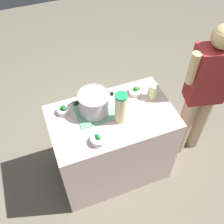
{
  "coord_description": "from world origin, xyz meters",
  "views": [
    {
      "loc": [
        -0.52,
        -1.37,
        2.67
      ],
      "look_at": [
        0.0,
        0.0,
        0.95
      ],
      "focal_mm": 42.87,
      "sensor_mm": 36.0,
      "label": 1
    }
  ],
  "objects_px": {
    "broccoli_bowl_back": "(64,110)",
    "person_cook": "(203,93)",
    "broccoli_bowl_center": "(136,91)",
    "lemonade_pitcher": "(121,108)",
    "cooking_pot": "(94,102)",
    "mason_jar": "(153,91)",
    "broccoli_bowl_front": "(98,140)"
  },
  "relations": [
    {
      "from": "mason_jar",
      "to": "person_cook",
      "type": "height_order",
      "value": "person_cook"
    },
    {
      "from": "lemonade_pitcher",
      "to": "mason_jar",
      "type": "height_order",
      "value": "lemonade_pitcher"
    },
    {
      "from": "lemonade_pitcher",
      "to": "person_cook",
      "type": "relative_size",
      "value": 0.19
    },
    {
      "from": "broccoli_bowl_front",
      "to": "broccoli_bowl_center",
      "type": "relative_size",
      "value": 1.02
    },
    {
      "from": "cooking_pot",
      "to": "broccoli_bowl_front",
      "type": "distance_m",
      "value": 0.34
    },
    {
      "from": "cooking_pot",
      "to": "broccoli_bowl_back",
      "type": "bearing_deg",
      "value": 163.65
    },
    {
      "from": "broccoli_bowl_center",
      "to": "broccoli_bowl_back",
      "type": "bearing_deg",
      "value": 179.44
    },
    {
      "from": "lemonade_pitcher",
      "to": "broccoli_bowl_front",
      "type": "height_order",
      "value": "lemonade_pitcher"
    },
    {
      "from": "person_cook",
      "to": "lemonade_pitcher",
      "type": "bearing_deg",
      "value": -177.43
    },
    {
      "from": "broccoli_bowl_front",
      "to": "person_cook",
      "type": "distance_m",
      "value": 1.12
    },
    {
      "from": "broccoli_bowl_back",
      "to": "person_cook",
      "type": "distance_m",
      "value": 1.31
    },
    {
      "from": "cooking_pot",
      "to": "mason_jar",
      "type": "xyz_separation_m",
      "value": [
        0.55,
        -0.03,
        -0.03
      ]
    },
    {
      "from": "lemonade_pitcher",
      "to": "broccoli_bowl_back",
      "type": "distance_m",
      "value": 0.51
    },
    {
      "from": "cooking_pot",
      "to": "broccoli_bowl_center",
      "type": "height_order",
      "value": "cooking_pot"
    },
    {
      "from": "lemonade_pitcher",
      "to": "person_cook",
      "type": "bearing_deg",
      "value": 2.57
    },
    {
      "from": "broccoli_bowl_back",
      "to": "person_cook",
      "type": "xyz_separation_m",
      "value": [
        1.29,
        -0.21,
        -0.06
      ]
    },
    {
      "from": "broccoli_bowl_front",
      "to": "broccoli_bowl_center",
      "type": "height_order",
      "value": "broccoli_bowl_front"
    },
    {
      "from": "broccoli_bowl_center",
      "to": "person_cook",
      "type": "distance_m",
      "value": 0.65
    },
    {
      "from": "lemonade_pitcher",
      "to": "broccoli_bowl_center",
      "type": "height_order",
      "value": "lemonade_pitcher"
    },
    {
      "from": "mason_jar",
      "to": "broccoli_bowl_center",
      "type": "height_order",
      "value": "mason_jar"
    },
    {
      "from": "cooking_pot",
      "to": "broccoli_bowl_front",
      "type": "relative_size",
      "value": 2.79
    },
    {
      "from": "cooking_pot",
      "to": "broccoli_bowl_back",
      "type": "distance_m",
      "value": 0.28
    },
    {
      "from": "broccoli_bowl_back",
      "to": "lemonade_pitcher",
      "type": "bearing_deg",
      "value": -30.24
    },
    {
      "from": "mason_jar",
      "to": "broccoli_bowl_front",
      "type": "bearing_deg",
      "value": -154.85
    },
    {
      "from": "broccoli_bowl_back",
      "to": "mason_jar",
      "type": "bearing_deg",
      "value": -7.53
    },
    {
      "from": "person_cook",
      "to": "cooking_pot",
      "type": "bearing_deg",
      "value": 172.47
    },
    {
      "from": "lemonade_pitcher",
      "to": "broccoli_bowl_front",
      "type": "bearing_deg",
      "value": -149.27
    },
    {
      "from": "cooking_pot",
      "to": "broccoli_bowl_center",
      "type": "relative_size",
      "value": 2.86
    },
    {
      "from": "cooking_pot",
      "to": "broccoli_bowl_center",
      "type": "xyz_separation_m",
      "value": [
        0.42,
        0.07,
        -0.08
      ]
    },
    {
      "from": "mason_jar",
      "to": "broccoli_bowl_center",
      "type": "xyz_separation_m",
      "value": [
        -0.12,
        0.1,
        -0.04
      ]
    },
    {
      "from": "cooking_pot",
      "to": "mason_jar",
      "type": "bearing_deg",
      "value": -3.25
    },
    {
      "from": "broccoli_bowl_center",
      "to": "broccoli_bowl_back",
      "type": "xyz_separation_m",
      "value": [
        -0.68,
        0.01,
        0.0
      ]
    }
  ]
}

